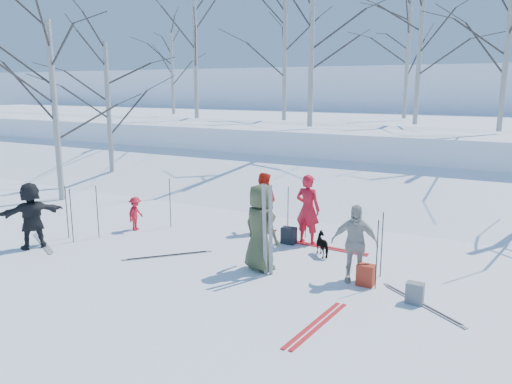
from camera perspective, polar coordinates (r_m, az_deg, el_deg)
The scene contains 38 objects.
ground at distance 10.89m, azimuth -3.80°, elevation -8.16°, with size 120.00×120.00×0.00m, color white.
snow_ramp at distance 16.95m, azimuth 8.90°, elevation -0.39°, with size 70.00×9.50×1.40m, color white.
snow_plateau at distance 26.35m, azimuth 16.36°, elevation 5.55°, with size 70.00×18.00×2.20m, color white.
far_hill at distance 46.98m, azimuth 22.02°, elevation 9.04°, with size 90.00×30.00×6.00m, color white.
skier_olive_center at distance 10.26m, azimuth 0.51°, elevation -4.09°, with size 0.89×0.58×1.81m, color #40472B.
skier_red_north at distance 12.06m, azimuth 5.93°, elevation -1.96°, with size 0.62×0.41×1.70m, color red.
skier_redor_behind at distance 13.00m, azimuth 0.82°, elevation -1.17°, with size 0.76×0.59×1.57m, color red.
skier_red_seated at distance 13.56m, azimuth -13.60°, elevation -2.41°, with size 0.58×0.33×0.90m, color red.
skier_cream_east at distance 9.89m, azimuth 11.18°, elevation -5.76°, with size 0.90×0.38×1.54m, color beige.
skier_grey_west at distance 12.80m, azimuth -24.28°, elevation -2.44°, with size 1.47×0.47×1.58m, color black.
dog at distance 11.39m, azimuth 7.78°, elevation -5.95°, with size 0.28×0.62×0.52m, color black.
upright_ski_left at distance 9.92m, azimuth 0.98°, elevation -4.39°, with size 0.07×0.02×1.90m, color silver.
upright_ski_right at distance 9.89m, azimuth 1.69°, elevation -4.45°, with size 0.07×0.02×1.90m, color silver.
ski_pair_a at distance 11.96m, azimuth 8.38°, elevation -6.35°, with size 1.91×0.33×0.02m, color red, non-canonical shape.
ski_pair_b at distance 11.50m, azimuth -10.09°, elevation -7.16°, with size 1.45×1.52×0.02m, color silver, non-canonical shape.
ski_pair_c at distance 9.42m, azimuth 18.39°, elevation -12.05°, with size 1.65×1.29×0.02m, color silver, non-canonical shape.
ski_pair_d at distance 8.31m, azimuth 6.91°, elevation -14.84°, with size 0.38×1.91×0.02m, color red, non-canonical shape.
ski_pair_e at distance 13.26m, azimuth -23.16°, elevation -5.37°, with size 1.77×1.07×0.02m, color silver, non-canonical shape.
ski_pole_a at distance 10.25m, azimuth 14.18°, elevation -5.87°, with size 0.02×0.02×1.34m, color black.
ski_pole_b at distance 12.55m, azimuth 5.71°, elevation -2.26°, with size 0.02×0.02×1.34m, color black.
ski_pole_c at distance 12.35m, azimuth 3.67°, elevation -2.46°, with size 0.02×0.02×1.34m, color black.
ski_pole_d at distance 13.60m, azimuth -9.80°, elevation -1.26°, with size 0.02×0.02×1.34m, color black.
ski_pole_e at distance 13.29m, azimuth -20.81°, elevation -2.19°, with size 0.02×0.02×1.34m, color black.
ski_pole_f at distance 9.64m, azimuth 13.64°, elevation -6.98°, with size 0.02×0.02×1.34m, color black.
ski_pole_g at distance 13.09m, azimuth -17.67°, elevation -2.18°, with size 0.02×0.02×1.34m, color black.
ski_pole_h at distance 12.90m, azimuth -20.35°, elevation -2.57°, with size 0.02×0.02×1.34m, color black.
backpack_red at distance 9.89m, azimuth 12.40°, elevation -9.26°, with size 0.32×0.22×0.42m, color #9F2B18.
backpack_grey at distance 9.36m, azimuth 17.69°, elevation -10.96°, with size 0.30×0.20×0.38m, color slate.
backpack_dark at distance 12.17m, azimuth 3.77°, elevation -4.97°, with size 0.34×0.24×0.40m, color black.
birch_plateau_a at distance 25.00m, azimuth -6.98°, elevation 16.39°, with size 5.48×5.48×6.98m, color silver, non-canonical shape.
birch_plateau_b at distance 21.80m, azimuth 18.17°, elevation 14.84°, with size 4.58×4.58×5.68m, color silver, non-canonical shape.
birch_plateau_c at distance 23.33m, azimuth 3.30°, elevation 15.07°, with size 4.51×4.51×5.59m, color silver, non-canonical shape.
birch_plateau_d at distance 28.66m, azimuth -9.55°, elevation 13.31°, with size 3.78×3.78×4.54m, color silver, non-canonical shape.
birch_plateau_e at distance 19.50m, azimuth 26.75°, elevation 14.23°, with size 4.41×4.41×5.45m, color silver, non-canonical shape.
birch_plateau_f at distance 19.77m, azimuth 6.36°, elevation 16.42°, with size 4.92×4.92×6.18m, color silver, non-canonical shape.
birch_plateau_g at distance 25.68m, azimuth 16.91°, elevation 14.21°, with size 4.45×4.45×5.50m, color silver, non-canonical shape.
birch_edge_a at distance 17.66m, azimuth -21.98°, elevation 8.41°, with size 4.66×4.66×5.81m, color silver, non-canonical shape.
birch_edge_d at distance 20.17m, azimuth -16.48°, elevation 8.52°, with size 4.37×4.37×5.38m, color silver, non-canonical shape.
Camera 1 is at (5.49, -8.62, 3.76)m, focal length 35.00 mm.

